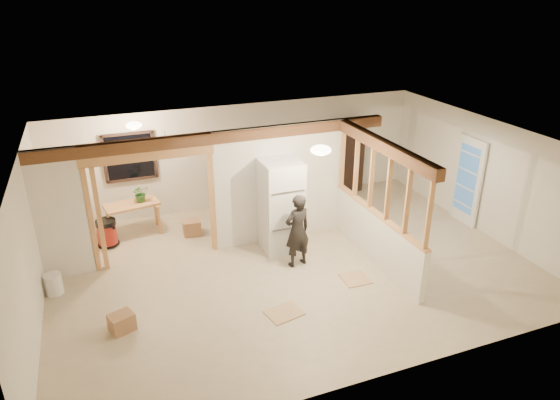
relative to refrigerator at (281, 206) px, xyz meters
name	(u,v)px	position (x,y,z in m)	size (l,w,h in m)	color
floor	(292,265)	(-0.06, -0.76, -0.96)	(9.00, 6.50, 0.01)	#C5B092
ceiling	(293,143)	(-0.06, -0.76, 1.55)	(9.00, 6.50, 0.01)	white
wall_back	(242,155)	(-0.06, 2.49, 0.30)	(9.00, 0.01, 2.50)	silver
wall_front	(387,303)	(-0.06, -4.01, 0.30)	(9.00, 0.01, 2.50)	silver
wall_left	(28,250)	(-4.56, -0.76, 0.30)	(0.01, 6.50, 2.50)	silver
wall_right	(485,176)	(4.44, -0.76, 0.30)	(0.01, 6.50, 2.50)	silver
partition_left_stub	(60,215)	(-4.11, 0.44, 0.30)	(0.90, 0.12, 2.50)	silver
partition_center	(280,183)	(0.14, 0.44, 0.30)	(2.80, 0.12, 2.50)	silver
doorway_frame	(154,209)	(-2.46, 0.44, 0.15)	(2.46, 0.14, 2.20)	tan
header_beam_back	(221,137)	(-1.06, 0.44, 1.43)	(7.00, 0.18, 0.22)	brown
header_beam_right	(383,146)	(1.54, -1.16, 1.43)	(0.18, 3.30, 0.22)	brown
pony_wall	(375,237)	(1.54, -1.16, -0.45)	(0.12, 3.20, 1.00)	silver
stud_partition	(380,183)	(1.54, -1.16, 0.71)	(0.14, 3.20, 1.32)	tan
window_back	(130,157)	(-2.66, 2.41, 0.60)	(1.12, 0.10, 1.10)	black
french_door	(467,181)	(4.36, -0.36, 0.05)	(0.12, 0.86, 2.00)	white
ceiling_dome_main	(321,150)	(0.24, -1.26, 1.53)	(0.36, 0.36, 0.16)	#FFEABF
ceiling_dome_util	(134,125)	(-2.56, 1.54, 1.53)	(0.32, 0.32, 0.14)	#FFEABF
hanging_bulb	(166,147)	(-2.06, 0.84, 1.23)	(0.07, 0.07, 0.07)	#FFD88C
refrigerator	(281,206)	(0.00, 0.00, 0.00)	(0.78, 0.76, 1.90)	white
woman	(297,231)	(0.04, -0.77, -0.21)	(0.54, 0.36, 1.49)	black
work_table	(133,218)	(-2.79, 1.76, -0.60)	(1.13, 0.57, 0.71)	tan
potted_plant	(141,193)	(-2.57, 1.81, -0.05)	(0.34, 0.30, 0.38)	#276A2A
shop_vac	(107,233)	(-3.37, 1.38, -0.66)	(0.45, 0.45, 0.59)	maroon
bookshelf	(345,157)	(2.66, 2.26, 0.00)	(0.95, 0.32, 1.90)	black
bucket	(54,284)	(-4.38, -0.14, -0.76)	(0.30, 0.30, 0.38)	silver
box_util_a	(192,227)	(-1.62, 1.26, -0.79)	(0.38, 0.33, 0.33)	#AA7A52
box_util_b	(105,236)	(-3.43, 1.58, -0.82)	(0.29, 0.29, 0.27)	#AA7A52
box_front	(122,322)	(-3.35, -1.64, -0.80)	(0.37, 0.30, 0.30)	#AA7A52
floor_panel_near	(355,279)	(0.85, -1.67, -0.94)	(0.49, 0.49, 0.02)	tan
floor_panel_far	(284,313)	(-0.78, -2.16, -0.94)	(0.57, 0.46, 0.02)	tan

